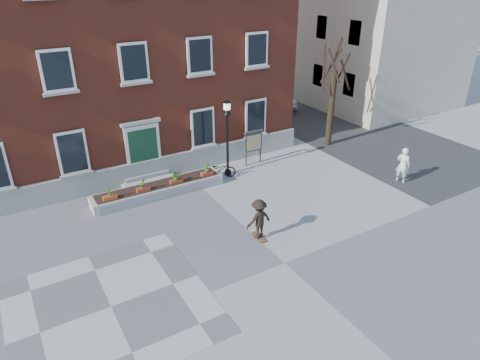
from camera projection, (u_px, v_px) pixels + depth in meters
ground at (285, 263)px, 15.39m from camera, size 100.00×100.00×0.00m
checker_patch at (111, 307)px, 13.41m from camera, size 6.00×6.00×0.01m
bicycle at (219, 169)px, 21.45m from camera, size 1.76×1.22×0.88m
parked_car at (275, 99)px, 32.06m from camera, size 1.77×3.88×1.24m
bystander at (403, 165)px, 20.81m from camera, size 0.63×0.77×1.81m
brick_building at (102, 36)px, 22.39m from camera, size 18.40×10.85×12.60m
planter_assembly at (159, 189)px, 19.86m from camera, size 6.20×1.12×1.15m
bare_tree at (332, 99)px, 24.41m from camera, size 1.83×1.83×6.16m
side_street at (323, 0)px, 35.67m from camera, size 15.20×36.00×14.50m
lamp_post at (227, 127)px, 20.83m from camera, size 0.40×0.40×3.93m
notice_board at (253, 142)px, 22.56m from camera, size 1.10×0.16×1.87m
skateboarder at (259, 219)px, 16.39m from camera, size 1.08×0.78×1.71m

